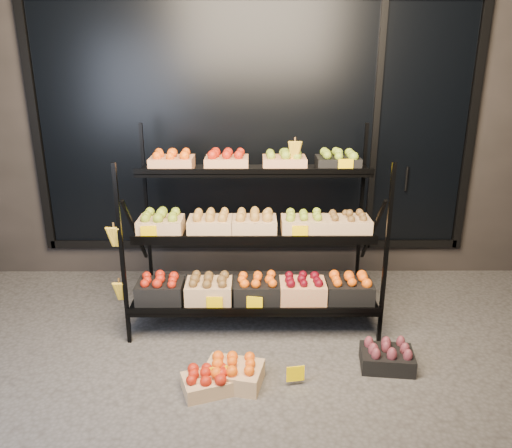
{
  "coord_description": "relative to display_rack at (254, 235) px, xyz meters",
  "views": [
    {
      "loc": [
        -0.0,
        -3.4,
        2.24
      ],
      "look_at": [
        0.02,
        0.55,
        0.9
      ],
      "focal_mm": 35.0,
      "sensor_mm": 36.0,
      "label": 1
    }
  ],
  "objects": [
    {
      "name": "floor_crate_right",
      "position": [
        1.0,
        -0.77,
        -0.69
      ],
      "size": [
        0.42,
        0.33,
        0.2
      ],
      "rotation": [
        0.0,
        0.0,
        -0.12
      ],
      "color": "black",
      "rests_on": "ground"
    },
    {
      "name": "tag_floor_a",
      "position": [
        -0.25,
        -1.0,
        -0.73
      ],
      "size": [
        0.13,
        0.01,
        0.12
      ],
      "primitive_type": "cube",
      "color": "#FFCE00",
      "rests_on": "ground"
    },
    {
      "name": "tag_floor_b",
      "position": [
        0.29,
        -1.0,
        -0.73
      ],
      "size": [
        0.13,
        0.01,
        0.12
      ],
      "primitive_type": "cube",
      "color": "#FFCE00",
      "rests_on": "ground"
    },
    {
      "name": "ground",
      "position": [
        0.0,
        -0.6,
        -0.79
      ],
      "size": [
        24.0,
        24.0,
        0.0
      ],
      "primitive_type": "plane",
      "color": "#514F4C",
      "rests_on": "ground"
    },
    {
      "name": "floor_crate_midright",
      "position": [
        -0.15,
        -0.97,
        -0.69
      ],
      "size": [
        0.46,
        0.38,
        0.2
      ],
      "rotation": [
        0.0,
        0.0,
        -0.23
      ],
      "color": "#D9B07D",
      "rests_on": "ground"
    },
    {
      "name": "display_rack",
      "position": [
        0.0,
        0.0,
        0.0
      ],
      "size": [
        2.18,
        1.02,
        1.66
      ],
      "color": "black",
      "rests_on": "ground"
    },
    {
      "name": "floor_crate_left",
      "position": [
        -0.33,
        -1.06,
        -0.7
      ],
      "size": [
        0.4,
        0.34,
        0.18
      ],
      "rotation": [
        0.0,
        0.0,
        0.33
      ],
      "color": "#D9B07D",
      "rests_on": "ground"
    },
    {
      "name": "building",
      "position": [
        0.0,
        1.99,
        0.96
      ],
      "size": [
        6.0,
        2.08,
        3.5
      ],
      "color": "#2D2826",
      "rests_on": "ground"
    }
  ]
}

